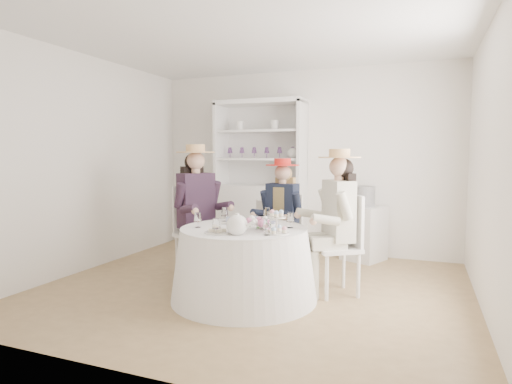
% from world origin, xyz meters
% --- Properties ---
extents(ground, '(4.50, 4.50, 0.00)m').
position_xyz_m(ground, '(0.00, 0.00, 0.00)').
color(ground, olive).
rests_on(ground, ground).
extents(ceiling, '(4.50, 4.50, 0.00)m').
position_xyz_m(ceiling, '(0.00, 0.00, 2.70)').
color(ceiling, white).
rests_on(ceiling, wall_back).
extents(wall_back, '(4.50, 0.00, 4.50)m').
position_xyz_m(wall_back, '(0.00, 2.00, 1.35)').
color(wall_back, white).
rests_on(wall_back, ground).
extents(wall_front, '(4.50, 0.00, 4.50)m').
position_xyz_m(wall_front, '(0.00, -2.00, 1.35)').
color(wall_front, white).
rests_on(wall_front, ground).
extents(wall_left, '(0.00, 4.50, 4.50)m').
position_xyz_m(wall_left, '(-2.25, 0.00, 1.35)').
color(wall_left, white).
rests_on(wall_left, ground).
extents(wall_right, '(0.00, 4.50, 4.50)m').
position_xyz_m(wall_right, '(2.25, 0.00, 1.35)').
color(wall_right, white).
rests_on(wall_right, ground).
extents(tea_table, '(1.47, 1.47, 0.73)m').
position_xyz_m(tea_table, '(0.04, -0.34, 0.36)').
color(tea_table, white).
rests_on(tea_table, ground).
extents(hutch, '(1.35, 0.55, 2.26)m').
position_xyz_m(hutch, '(-0.57, 1.77, 0.80)').
color(hutch, silver).
rests_on(hutch, ground).
extents(side_table, '(0.64, 0.64, 0.75)m').
position_xyz_m(side_table, '(0.96, 1.75, 0.37)').
color(side_table, silver).
rests_on(side_table, ground).
extents(hatbox, '(0.30, 0.30, 0.28)m').
position_xyz_m(hatbox, '(0.96, 1.75, 0.89)').
color(hatbox, black).
rests_on(hatbox, side_table).
extents(guest_left, '(0.67, 0.62, 1.58)m').
position_xyz_m(guest_left, '(-0.77, 0.17, 0.89)').
color(guest_left, silver).
rests_on(guest_left, ground).
extents(guest_mid, '(0.52, 0.55, 1.41)m').
position_xyz_m(guest_mid, '(0.13, 0.62, 0.80)').
color(guest_mid, silver).
rests_on(guest_mid, ground).
extents(guest_right, '(0.65, 0.62, 1.52)m').
position_xyz_m(guest_right, '(0.88, 0.14, 0.86)').
color(guest_right, silver).
rests_on(guest_right, ground).
extents(spare_chair, '(0.50, 0.50, 0.86)m').
position_xyz_m(spare_chair, '(-0.15, 0.97, 0.46)').
color(spare_chair, silver).
rests_on(spare_chair, ground).
extents(teacup_a, '(0.09, 0.09, 0.07)m').
position_xyz_m(teacup_a, '(-0.18, -0.20, 0.76)').
color(teacup_a, white).
rests_on(teacup_a, tea_table).
extents(teacup_b, '(0.09, 0.09, 0.07)m').
position_xyz_m(teacup_b, '(0.04, -0.04, 0.76)').
color(teacup_b, white).
rests_on(teacup_b, tea_table).
extents(teacup_c, '(0.10, 0.10, 0.06)m').
position_xyz_m(teacup_c, '(0.34, -0.28, 0.76)').
color(teacup_c, white).
rests_on(teacup_c, tea_table).
extents(flower_bowl, '(0.23, 0.23, 0.06)m').
position_xyz_m(flower_bowl, '(0.28, -0.33, 0.76)').
color(flower_bowl, white).
rests_on(flower_bowl, tea_table).
extents(flower_arrangement, '(0.18, 0.18, 0.07)m').
position_xyz_m(flower_arrangement, '(0.24, -0.45, 0.82)').
color(flower_arrangement, '#D56A9D').
rests_on(flower_arrangement, tea_table).
extents(table_teapot, '(0.28, 0.20, 0.21)m').
position_xyz_m(table_teapot, '(0.13, -0.71, 0.82)').
color(table_teapot, white).
rests_on(table_teapot, tea_table).
extents(sandwich_plate, '(0.25, 0.25, 0.05)m').
position_xyz_m(sandwich_plate, '(-0.07, -0.71, 0.74)').
color(sandwich_plate, white).
rests_on(sandwich_plate, tea_table).
extents(cupcake_stand, '(0.23, 0.23, 0.21)m').
position_xyz_m(cupcake_stand, '(0.45, -0.54, 0.81)').
color(cupcake_stand, white).
rests_on(cupcake_stand, tea_table).
extents(stemware_set, '(0.95, 0.99, 0.15)m').
position_xyz_m(stemware_set, '(0.04, -0.34, 0.80)').
color(stemware_set, white).
rests_on(stemware_set, tea_table).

